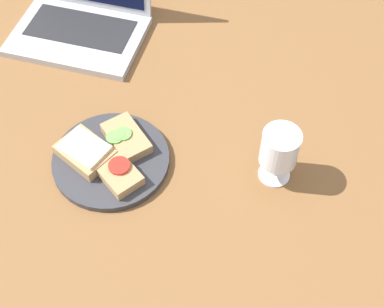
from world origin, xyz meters
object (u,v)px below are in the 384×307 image
plate (111,160)px  sandwich_with_cucumber (125,138)px  sandwich_with_tomato (118,173)px  sandwich_with_cheese (85,151)px  laptop (82,13)px  wine_glass (279,150)px

plate → sandwich_with_cucumber: sandwich_with_cucumber is taller
sandwich_with_cucumber → sandwich_with_tomato: bearing=-79.6°
sandwich_with_tomato → sandwich_with_cucumber: bearing=100.4°
sandwich_with_cheese → sandwich_with_tomato: (7.95, -2.89, -0.27)cm
plate → sandwich_with_cucumber: (1.61, 4.55, 1.90)cm
laptop → sandwich_with_cheese: bearing=-66.8°
sandwich_with_tomato → wine_glass: size_ratio=0.88×
sandwich_with_tomato → wine_glass: bearing=18.2°
plate → sandwich_with_tomato: (3.12, -3.70, 1.92)cm
sandwich_with_cheese → sandwich_with_tomato: bearing=-20.0°
laptop → sandwich_with_tomato: bearing=-59.1°
sandwich_with_cucumber → wine_glass: 30.85cm
plate → wine_glass: (31.90, 5.75, 7.59)cm
plate → sandwich_with_cheese: sandwich_with_cheese is taller
sandwich_with_cheese → laptop: 39.89cm
sandwich_with_tomato → laptop: size_ratio=0.36×
sandwich_with_cheese → wine_glass: (36.73, 6.57, 5.40)cm
sandwich_with_cucumber → wine_glass: bearing=2.3°
wine_glass → laptop: laptop is taller
plate → laptop: bearing=119.8°
sandwich_with_cucumber → sandwich_with_tomato: size_ratio=1.10×
sandwich_with_cheese → laptop: bearing=113.2°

